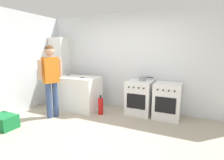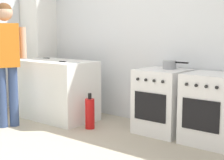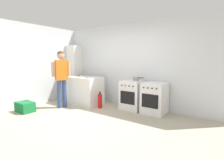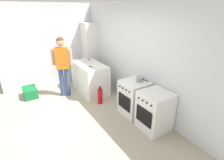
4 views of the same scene
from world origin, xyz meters
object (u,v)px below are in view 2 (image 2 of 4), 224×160
object	(u,v)px
oven_left	(162,101)
person	(6,53)
knife_bread	(69,62)
oven_right	(211,108)
larder_cabinet	(39,50)
fire_extinguisher	(90,113)
pot	(170,65)
knife_utility	(43,58)

from	to	relation	value
oven_left	person	size ratio (longest dim) A/B	0.49
knife_bread	person	bearing A→B (deg)	-127.51
oven_left	oven_right	world-z (taller)	same
person	larder_cabinet	xyz separation A→B (m)	(-0.81, 1.23, -0.05)
knife_bread	person	world-z (taller)	person
knife_bread	fire_extinguisher	world-z (taller)	knife_bread
fire_extinguisher	larder_cabinet	size ratio (longest dim) A/B	0.25
person	oven_right	bearing A→B (deg)	24.15
knife_bread	person	size ratio (longest dim) A/B	0.20
oven_left	pot	xyz separation A→B (m)	(0.04, 0.10, 0.48)
oven_left	knife_bread	world-z (taller)	knife_bread
person	fire_extinguisher	world-z (taller)	person
oven_right	person	distance (m)	2.83
oven_left	oven_right	distance (m)	0.68
larder_cabinet	pot	bearing A→B (deg)	-0.13
fire_extinguisher	larder_cabinet	world-z (taller)	larder_cabinet
knife_bread	larder_cabinet	bearing A→B (deg)	157.94
pot	knife_bread	bearing A→B (deg)	-158.37
fire_extinguisher	larder_cabinet	distance (m)	2.03
oven_right	person	size ratio (longest dim) A/B	0.49
fire_extinguisher	pot	bearing A→B (deg)	32.14
larder_cabinet	oven_right	bearing A→B (deg)	-1.75
oven_right	knife_bread	xyz separation A→B (m)	(-1.99, -0.44, 0.48)
oven_left	pot	size ratio (longest dim) A/B	2.37
larder_cabinet	person	bearing A→B (deg)	-56.66
knife_bread	larder_cabinet	size ratio (longest dim) A/B	0.17
oven_left	pot	bearing A→B (deg)	65.48
oven_left	person	distance (m)	2.25
oven_left	knife_utility	xyz separation A→B (m)	(-2.16, -0.21, 0.48)
oven_right	knife_bread	size ratio (longest dim) A/B	2.45
oven_right	pot	distance (m)	0.80
pot	oven_left	bearing A→B (deg)	-114.52
knife_bread	oven_left	bearing A→B (deg)	18.60
oven_left	pot	world-z (taller)	pot
knife_bread	person	distance (m)	0.88
knife_bread	larder_cabinet	distance (m)	1.45
pot	person	size ratio (longest dim) A/B	0.21
knife_bread	larder_cabinet	xyz separation A→B (m)	(-1.34, 0.54, 0.10)
oven_left	fire_extinguisher	xyz separation A→B (m)	(-0.87, -0.48, -0.21)
oven_left	knife_utility	bearing A→B (deg)	-174.43
oven_right	pot	bearing A→B (deg)	171.42
oven_right	pot	world-z (taller)	pot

